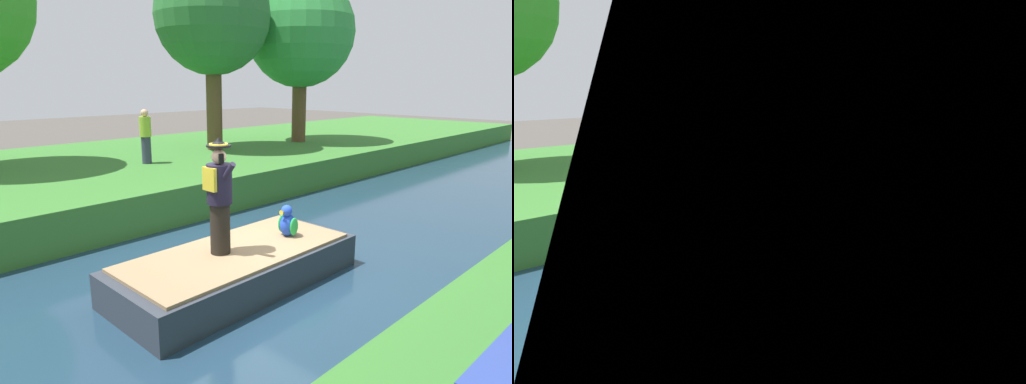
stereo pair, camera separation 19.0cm
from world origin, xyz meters
The scene contains 9 objects.
ground_plane centered at (0.00, 0.00, 0.00)m, with size 80.00×80.00×0.00m, color #4C4742.
canal_water centered at (0.00, 0.00, 0.05)m, with size 6.42×48.00×0.10m, color #1E384C.
grass_bank_near centered at (-7.97, 0.00, 0.51)m, with size 9.52×48.00×1.01m, color #38752D.
boat centered at (0.00, -0.40, 0.40)m, with size 1.85×4.22×0.61m.
person_pirate centered at (-0.08, -0.69, 1.64)m, with size 0.61×0.42×1.85m.
parrot_plush centered at (0.12, 0.69, 0.95)m, with size 0.36×0.35×0.57m.
tree_slender centered at (-7.47, 5.24, 5.53)m, with size 3.97×3.97×6.55m.
tree_tall centered at (-6.83, 9.12, 5.22)m, with size 4.20×4.20×6.35m.
person_bystander centered at (-6.60, 1.92, 1.82)m, with size 0.34×0.34×1.60m.
Camera 2 is at (5.27, -4.86, 3.36)m, focal length 31.50 mm.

